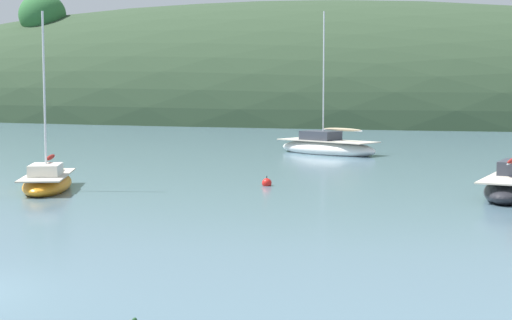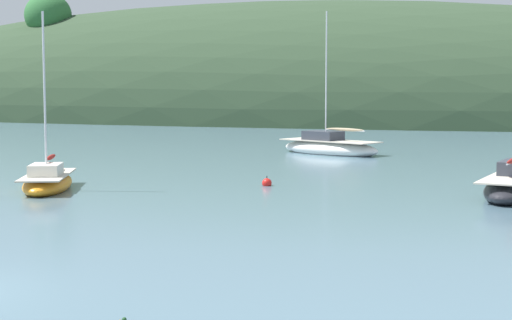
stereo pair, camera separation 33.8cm
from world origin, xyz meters
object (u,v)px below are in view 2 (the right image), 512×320
sailboat_navy_dinghy (329,147)px  mooring_buoy_channel (50,173)px  sailboat_black_sloop (48,182)px  mooring_buoy_outer (267,183)px

sailboat_navy_dinghy → mooring_buoy_channel: (-9.66, -17.47, -0.32)m
sailboat_navy_dinghy → sailboat_black_sloop: sailboat_navy_dinghy is taller
mooring_buoy_channel → mooring_buoy_outer: bearing=0.0°
sailboat_navy_dinghy → sailboat_black_sloop: 23.11m
mooring_buoy_channel → mooring_buoy_outer: 11.57m
mooring_buoy_channel → mooring_buoy_outer: (11.57, 0.00, 0.00)m
sailboat_black_sloop → sailboat_navy_dinghy: bearing=73.7°
sailboat_black_sloop → mooring_buoy_channel: (-3.18, 4.72, -0.24)m
sailboat_navy_dinghy → mooring_buoy_outer: bearing=-83.8°
sailboat_navy_dinghy → mooring_buoy_outer: size_ratio=17.78×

